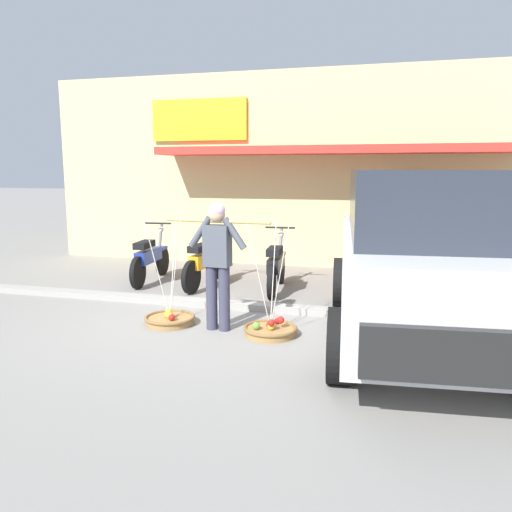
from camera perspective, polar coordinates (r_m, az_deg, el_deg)
The scene contains 11 objects.
ground_plane at distance 7.26m, azimuth -5.38°, elevation -7.21°, with size 90.00×90.00×0.00m, color gray.
sidewalk_curb at distance 7.88m, azimuth -3.61°, elevation -5.46°, with size 20.00×0.24×0.10m, color gray.
fruit_vendor at distance 6.61m, azimuth -4.36°, elevation -0.17°, with size 1.46×0.22×1.70m.
fruit_basket_left_side at distance 7.13m, azimuth -9.67°, elevation -6.99°, with size 0.70×0.70×1.45m.
fruit_basket_right_side at distance 6.58m, azimuth 1.62°, elevation -8.27°, with size 0.70×0.70×1.45m.
motorcycle_nearest_shop at distance 9.79m, azimuth -11.86°, elevation -0.25°, with size 0.54×1.82×1.09m.
motorcycle_second_in_row at distance 9.22m, azimuth -5.59°, elevation -0.69°, with size 0.54×1.82×1.09m.
motorcycle_third_in_row at distance 8.84m, azimuth 2.31°, elevation -1.10°, with size 0.54×1.82×1.09m.
parked_truck at distance 6.52m, azimuth 18.13°, elevation 0.62°, with size 2.49×4.95×2.10m.
storefront_building at distance 13.44m, azimuth 9.63°, elevation 9.51°, with size 13.00×6.00×4.20m.
wooden_crate at distance 8.56m, azimuth 10.65°, elevation -3.63°, with size 0.44×0.36×0.32m, color olive.
Camera 1 is at (2.45, -6.50, 2.10)m, focal length 35.55 mm.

